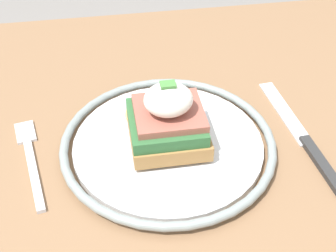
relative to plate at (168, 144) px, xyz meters
name	(u,v)px	position (x,y,z in m)	size (l,w,h in m)	color
dining_table	(146,239)	(-0.03, -0.04, -0.12)	(1.08, 0.75, 0.73)	#846042
plate	(168,144)	(0.00, 0.00, 0.00)	(0.25, 0.25, 0.02)	silver
sandwich	(167,120)	(0.00, 0.00, 0.04)	(0.09, 0.11, 0.08)	#9E703D
fork	(31,158)	(-0.15, 0.01, -0.01)	(0.04, 0.15, 0.00)	silver
knife	(306,141)	(0.16, -0.02, -0.01)	(0.03, 0.21, 0.01)	#2D2D2D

